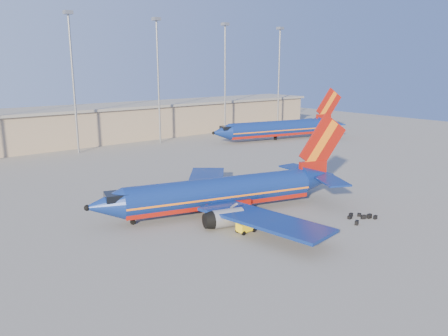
{
  "coord_description": "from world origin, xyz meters",
  "views": [
    {
      "loc": [
        -38.05,
        -44.05,
        18.03
      ],
      "look_at": [
        -0.54,
        2.42,
        4.0
      ],
      "focal_mm": 35.0,
      "sensor_mm": 36.0,
      "label": 1
    }
  ],
  "objects": [
    {
      "name": "terminal_building",
      "position": [
        10.0,
        58.0,
        4.32
      ],
      "size": [
        122.0,
        16.0,
        8.5
      ],
      "color": "gray",
      "rests_on": "ground"
    },
    {
      "name": "baggage_tug",
      "position": [
        -7.61,
        -10.17,
        0.76
      ],
      "size": [
        2.03,
        1.22,
        1.46
      ],
      "rotation": [
        0.0,
        0.0,
        -0.0
      ],
      "color": "yellow",
      "rests_on": "ground"
    },
    {
      "name": "light_mast_row",
      "position": [
        5.0,
        46.0,
        17.55
      ],
      "size": [
        101.6,
        1.6,
        28.65
      ],
      "color": "gray",
      "rests_on": "ground"
    },
    {
      "name": "luggage_pile",
      "position": [
        6.01,
        -15.68,
        0.24
      ],
      "size": [
        4.01,
        2.63,
        0.53
      ],
      "color": "black",
      "rests_on": "ground"
    },
    {
      "name": "ground",
      "position": [
        0.0,
        0.0,
        0.0
      ],
      "size": [
        220.0,
        220.0,
        0.0
      ],
      "primitive_type": "plane",
      "color": "slate",
      "rests_on": "ground"
    },
    {
      "name": "aircraft_second",
      "position": [
        40.24,
        31.2,
        2.87
      ],
      "size": [
        36.3,
        16.73,
        12.5
      ],
      "rotation": [
        0.0,
        0.0,
        -0.24
      ],
      "color": "navy",
      "rests_on": "ground"
    },
    {
      "name": "aircraft_main",
      "position": [
        -4.85,
        -3.27,
        2.53
      ],
      "size": [
        34.13,
        32.37,
        11.83
      ],
      "rotation": [
        0.0,
        0.0,
        -0.27
      ],
      "color": "navy",
      "rests_on": "ground"
    }
  ]
}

